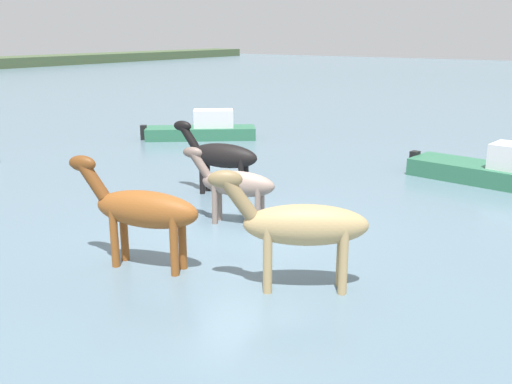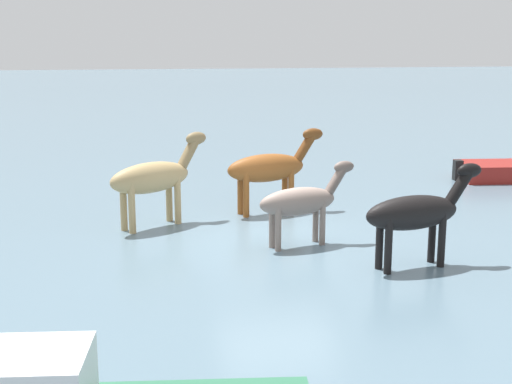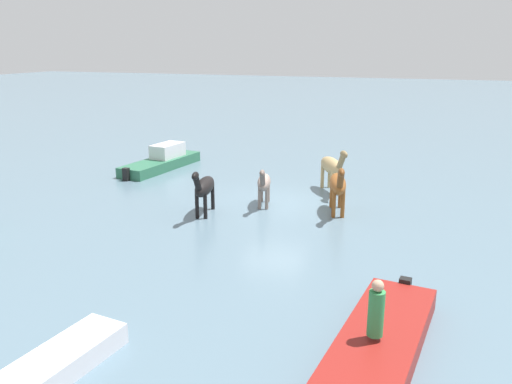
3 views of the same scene
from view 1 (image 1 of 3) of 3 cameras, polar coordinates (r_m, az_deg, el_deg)
name	(u,v)px [view 1 (image 1 of 3)]	position (r m, az deg, el deg)	size (l,w,h in m)	color
ground_plane	(240,231)	(12.41, -1.57, -3.98)	(168.36, 168.36, 0.00)	slate
horse_dark_mare	(235,184)	(12.63, -2.17, 0.83)	(0.94, 2.20, 1.71)	gray
horse_dun_straggler	(300,225)	(9.36, 4.43, -3.37)	(1.78, 2.45, 2.06)	tan
horse_chestnut_trailing	(221,156)	(15.00, -3.58, 3.66)	(0.92, 2.48, 1.91)	black
horse_mid_herd	(142,209)	(10.44, -11.39, -1.72)	(1.12, 2.61, 2.02)	brown
boat_motor_center	(506,174)	(17.50, 23.83, 1.63)	(2.04, 5.45, 1.35)	#2D6B4C
boat_launch_far	(203,131)	(23.23, -5.35, 6.10)	(3.70, 4.20, 1.33)	#2D6B4C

